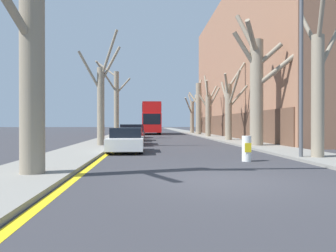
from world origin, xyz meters
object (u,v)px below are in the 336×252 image
double_decker_bus (151,117)px  parked_car_2 (134,133)px  street_tree_left_1 (101,100)px  street_tree_right_3 (208,111)px  street_tree_right_0 (318,89)px  parked_car_3 (136,132)px  street_tree_left_0 (33,50)px  parked_car_1 (131,135)px  street_tree_left_2 (116,101)px  street_tree_right_2 (229,106)px  lamp_post (299,45)px  parked_car_0 (126,140)px  street_tree_right_5 (192,114)px  traffic_bollard (247,149)px  street_tree_right_1 (257,85)px  street_tree_right_4 (198,108)px

double_decker_bus → parked_car_2: (-1.81, -18.90, -1.85)m
street_tree_left_1 → street_tree_right_3: (9.83, 14.85, -0.06)m
street_tree_right_0 → parked_car_3: (-8.21, 22.24, -2.35)m
double_decker_bus → parked_car_2: double_decker_bus is taller
street_tree_left_0 → double_decker_bus: 39.18m
parked_car_1 → street_tree_left_2: bearing=102.0°
street_tree_right_0 → double_decker_bus: street_tree_right_0 is taller
street_tree_right_2 → parked_car_1: (-8.24, -4.19, -2.32)m
lamp_post → street_tree_left_2: bearing=115.5°
street_tree_right_2 → parked_car_0: (-8.24, -10.33, -2.39)m
street_tree_right_3 → parked_car_0: bearing=-113.1°
double_decker_bus → lamp_post: 35.45m
parked_car_1 → parked_car_2: (-0.00, 5.66, -0.01)m
street_tree_right_5 → parked_car_0: street_tree_right_5 is taller
street_tree_left_0 → traffic_bollard: bearing=26.6°
street_tree_right_0 → street_tree_left_1: bearing=140.8°
street_tree_right_0 → street_tree_right_5: (-0.03, 37.29, -0.00)m
street_tree_left_2 → traffic_bollard: bearing=-70.8°
street_tree_right_1 → street_tree_right_3: 15.61m
double_decker_bus → street_tree_right_0: bearing=-79.7°
lamp_post → street_tree_right_2: bearing=86.9°
street_tree_left_0 → parked_car_0: size_ratio=2.08×
street_tree_left_2 → street_tree_left_0: bearing=-90.0°
street_tree_left_2 → parked_car_2: size_ratio=1.97×
street_tree_left_0 → street_tree_left_2: bearing=90.0°
street_tree_left_2 → street_tree_right_0: street_tree_left_2 is taller
street_tree_right_0 → parked_car_3: size_ratio=1.70×
parked_car_1 → street_tree_right_1: bearing=-20.4°
street_tree_right_1 → traffic_bollard: (-3.10, -7.83, -3.47)m
street_tree_right_3 → parked_car_2: size_ratio=1.71×
double_decker_bus → parked_car_3: double_decker_bus is taller
street_tree_right_1 → street_tree_right_2: bearing=89.3°
parked_car_2 → street_tree_left_2: bearing=117.7°
street_tree_right_3 → parked_car_3: 8.37m
parked_car_0 → traffic_bollard: parked_car_0 is taller
street_tree_right_2 → street_tree_right_4: street_tree_right_4 is taller
street_tree_right_0 → parked_car_1: street_tree_right_0 is taller
street_tree_right_0 → traffic_bollard: (-3.15, -0.37, -2.45)m
street_tree_left_2 → parked_car_0: size_ratio=1.96×
street_tree_right_2 → street_tree_right_3: bearing=91.8°
parked_car_3 → traffic_bollard: size_ratio=3.86×
street_tree_left_0 → street_tree_right_3: size_ratio=1.23×
street_tree_right_1 → traffic_bollard: bearing=-111.6°
double_decker_bus → parked_car_2: size_ratio=2.47×
street_tree_left_2 → street_tree_right_2: 11.59m
street_tree_left_2 → parked_car_0: (2.02, -15.65, -3.18)m
street_tree_right_3 → street_tree_right_2: bearing=-88.2°
parked_car_3 → street_tree_right_3: bearing=5.7°
street_tree_right_1 → parked_car_0: street_tree_right_1 is taller
street_tree_right_2 → street_tree_left_1: bearing=-147.2°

